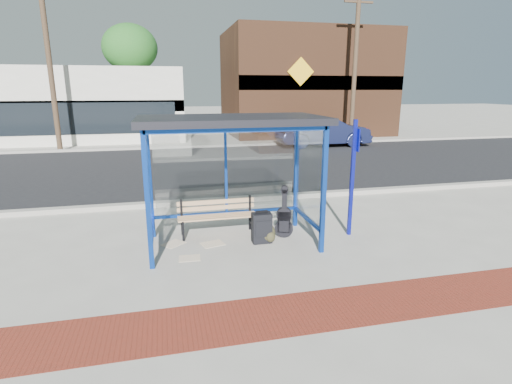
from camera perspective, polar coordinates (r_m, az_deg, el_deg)
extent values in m
plane|color=#B2ADA0|center=(7.76, -3.28, -7.40)|extent=(120.00, 120.00, 0.00)
cube|color=maroon|center=(5.48, 1.64, -17.33)|extent=(60.00, 1.00, 0.01)
cube|color=gray|center=(10.46, -6.03, -1.25)|extent=(60.00, 0.25, 0.12)
cube|color=black|center=(15.42, -8.43, 3.60)|extent=(60.00, 10.00, 0.00)
cube|color=gray|center=(20.43, -9.68, 6.40)|extent=(60.00, 0.25, 0.12)
cube|color=#B2ADA0|center=(22.32, -9.99, 6.93)|extent=(60.00, 4.00, 0.01)
cube|color=navy|center=(6.59, -15.23, -1.37)|extent=(0.08, 0.08, 2.30)
cube|color=navy|center=(7.12, 9.63, 0.12)|extent=(0.08, 0.08, 2.30)
cube|color=navy|center=(8.05, -14.92, 1.51)|extent=(0.08, 0.08, 2.30)
cube|color=navy|center=(8.48, 5.76, 2.59)|extent=(0.08, 0.08, 2.30)
cube|color=navy|center=(7.96, -4.46, 9.92)|extent=(3.00, 0.08, 0.08)
cube|color=navy|center=(6.49, -2.41, 8.89)|extent=(3.00, 0.08, 0.08)
cube|color=navy|center=(7.13, -15.65, 8.88)|extent=(0.08, 1.50, 0.08)
cube|color=navy|center=(7.62, 7.81, 9.62)|extent=(0.08, 1.50, 0.08)
cube|color=navy|center=(8.32, -4.21, -2.95)|extent=(3.00, 0.08, 0.06)
cube|color=navy|center=(7.53, -14.68, -5.32)|extent=(0.08, 1.50, 0.06)
cube|color=navy|center=(8.00, 7.35, -3.78)|extent=(0.08, 1.50, 0.06)
cube|color=navy|center=(8.09, -4.34, 3.48)|extent=(0.05, 0.05, 1.90)
cube|color=silver|center=(8.10, -4.33, 3.20)|extent=(2.84, 0.01, 1.82)
cube|color=silver|center=(7.28, -15.14, 1.43)|extent=(0.02, 1.34, 1.82)
cube|color=silver|center=(7.76, 7.57, 2.62)|extent=(0.02, 1.34, 1.82)
cube|color=black|center=(7.22, -3.55, 10.25)|extent=(3.30, 1.80, 0.12)
cube|color=silver|center=(26.29, -30.95, 10.62)|extent=(18.00, 6.00, 4.00)
cube|color=#59331E|center=(27.20, 6.90, 15.14)|extent=(10.00, 7.00, 6.40)
cube|color=black|center=(23.98, 9.79, 15.12)|extent=(10.00, 0.10, 0.80)
cube|color=yellow|center=(23.37, 6.41, 16.72)|extent=(1.56, 0.06, 1.56)
cylinder|color=#4C3826|center=(29.15, -17.12, 13.20)|extent=(0.36, 0.36, 5.00)
ellipsoid|color=#164D1B|center=(29.27, -17.58, 19.06)|extent=(3.60, 3.60, 3.06)
cylinder|color=#4C3826|center=(32.16, 12.45, 13.57)|extent=(0.36, 0.36, 5.00)
ellipsoid|color=#164D1B|center=(32.26, 12.76, 18.89)|extent=(3.60, 3.60, 3.06)
cylinder|color=#4C3826|center=(21.08, -27.41, 16.03)|extent=(0.24, 0.24, 8.00)
cylinder|color=#4C3826|center=(22.92, 13.94, 16.95)|extent=(0.24, 0.24, 8.00)
cube|color=#4C3826|center=(23.29, 14.47, 24.82)|extent=(1.60, 0.10, 0.10)
cube|color=black|center=(7.95, -10.37, -5.55)|extent=(0.04, 0.04, 0.40)
cube|color=black|center=(8.22, -10.57, -3.58)|extent=(0.04, 0.04, 0.75)
cube|color=black|center=(8.11, -10.44, -5.14)|extent=(0.05, 0.36, 0.04)
cube|color=black|center=(8.13, -0.35, -4.83)|extent=(0.04, 0.04, 0.40)
cube|color=black|center=(8.39, -0.89, -2.93)|extent=(0.04, 0.04, 0.75)
cube|color=black|center=(8.29, -0.63, -4.45)|extent=(0.05, 0.36, 0.04)
cube|color=tan|center=(7.97, -5.36, -3.80)|extent=(1.59, 0.09, 0.03)
cube|color=tan|center=(8.06, -5.46, -3.59)|extent=(1.59, 0.09, 0.03)
cube|color=tan|center=(8.15, -5.56, -3.38)|extent=(1.59, 0.09, 0.03)
cube|color=tan|center=(8.24, -5.66, -3.17)|extent=(1.59, 0.09, 0.03)
cube|color=tan|center=(8.24, -5.72, -2.22)|extent=(1.59, 0.04, 0.09)
cube|color=tan|center=(8.20, -5.74, -1.40)|extent=(1.59, 0.04, 0.09)
cylinder|color=black|center=(8.05, 4.00, -5.19)|extent=(0.38, 0.20, 0.37)
cylinder|color=black|center=(7.96, 4.03, -3.24)|extent=(0.32, 0.18, 0.30)
cube|color=black|center=(8.01, 4.02, -4.25)|extent=(0.28, 0.17, 0.44)
cube|color=black|center=(7.87, 4.07, -1.19)|extent=(0.12, 0.11, 0.44)
cube|color=black|center=(7.82, 4.10, 0.16)|extent=(0.15, 0.12, 0.09)
cube|color=black|center=(7.71, 0.81, -5.13)|extent=(0.37, 0.23, 0.58)
cylinder|color=black|center=(7.77, -0.19, -7.13)|extent=(0.05, 0.21, 0.05)
cylinder|color=black|center=(7.84, 1.79, -6.95)|extent=(0.05, 0.21, 0.05)
cube|color=black|center=(7.60, 0.82, -2.84)|extent=(0.23, 0.04, 0.04)
cube|color=black|center=(7.59, 1.03, -5.32)|extent=(0.30, 0.02, 0.32)
ellipsoid|color=#302E1B|center=(7.77, 1.65, -5.81)|extent=(0.39, 0.33, 0.39)
ellipsoid|color=#302E1B|center=(7.70, 2.13, -6.45)|extent=(0.22, 0.18, 0.20)
cube|color=#302E1B|center=(7.73, 1.57, -4.48)|extent=(0.12, 0.08, 0.03)
cube|color=#0D1393|center=(8.12, 13.56, 1.83)|extent=(0.07, 0.07, 2.33)
cube|color=#0D1393|center=(8.01, 14.18, 7.26)|extent=(0.05, 0.29, 0.44)
cube|color=white|center=(7.90, -11.73, -7.26)|extent=(0.51, 0.50, 0.01)
cube|color=white|center=(7.22, -9.46, -9.31)|extent=(0.39, 0.31, 0.01)
cube|color=white|center=(7.78, -6.20, -7.38)|extent=(0.48, 0.42, 0.01)
imported|color=#161D40|center=(20.91, 9.58, 8.58)|extent=(4.73, 1.65, 1.56)
cylinder|color=#A40E0B|center=(24.21, 15.47, 7.86)|extent=(0.18, 0.18, 0.55)
sphere|color=#A40E0B|center=(24.18, 15.52, 8.57)|extent=(0.20, 0.20, 0.20)
cylinder|color=#A40E0B|center=(24.20, 15.49, 8.08)|extent=(0.31, 0.16, 0.09)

